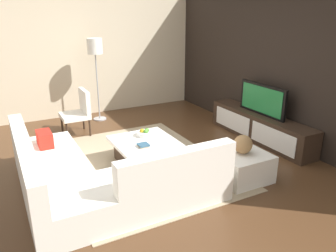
# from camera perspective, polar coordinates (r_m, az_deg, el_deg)

# --- Properties ---
(ground_plane) EXTENTS (14.00, 14.00, 0.00)m
(ground_plane) POSITION_cam_1_polar(r_m,az_deg,el_deg) (5.24, -4.58, -6.90)
(ground_plane) COLOR #4C301C
(feature_wall_back) EXTENTS (6.40, 0.12, 2.80)m
(feature_wall_back) POSITION_cam_1_polar(r_m,az_deg,el_deg) (6.33, 18.41, 10.12)
(feature_wall_back) COLOR black
(feature_wall_back) RESTS_ON ground
(side_wall_left) EXTENTS (0.12, 5.20, 2.80)m
(side_wall_left) POSITION_cam_1_polar(r_m,az_deg,el_deg) (7.85, -13.12, 12.21)
(side_wall_left) COLOR beige
(side_wall_left) RESTS_ON ground
(area_rug) EXTENTS (3.19, 2.40, 0.01)m
(area_rug) POSITION_cam_1_polar(r_m,az_deg,el_deg) (5.32, -5.01, -6.42)
(area_rug) COLOR tan
(area_rug) RESTS_ON ground
(media_console) EXTENTS (2.36, 0.44, 0.50)m
(media_console) POSITION_cam_1_polar(r_m,az_deg,el_deg) (6.39, 15.43, -0.18)
(media_console) COLOR #332319
(media_console) RESTS_ON ground
(television) EXTENTS (1.10, 0.06, 0.56)m
(television) POSITION_cam_1_polar(r_m,az_deg,el_deg) (6.24, 15.86, 4.40)
(television) COLOR black
(television) RESTS_ON media_console
(sectional_couch) EXTENTS (2.48, 2.36, 0.80)m
(sectional_couch) POSITION_cam_1_polar(r_m,az_deg,el_deg) (4.42, -12.51, -8.61)
(sectional_couch) COLOR white
(sectional_couch) RESTS_ON ground
(coffee_table) EXTENTS (0.95, 0.94, 0.38)m
(coffee_table) POSITION_cam_1_polar(r_m,az_deg,el_deg) (5.27, -4.07, -4.29)
(coffee_table) COLOR #332319
(coffee_table) RESTS_ON ground
(accent_chair_near) EXTENTS (0.55, 0.51, 0.87)m
(accent_chair_near) POSITION_cam_1_polar(r_m,az_deg,el_deg) (6.62, -14.99, 2.73)
(accent_chair_near) COLOR #332319
(accent_chair_near) RESTS_ON ground
(floor_lamp) EXTENTS (0.32, 0.32, 1.76)m
(floor_lamp) POSITION_cam_1_polar(r_m,az_deg,el_deg) (7.24, -12.40, 12.36)
(floor_lamp) COLOR #A5A5AA
(floor_lamp) RESTS_ON ground
(ottoman) EXTENTS (0.70, 0.70, 0.40)m
(ottoman) POSITION_cam_1_polar(r_m,az_deg,el_deg) (4.90, 12.44, -6.68)
(ottoman) COLOR white
(ottoman) RESTS_ON ground
(fruit_bowl) EXTENTS (0.28, 0.28, 0.12)m
(fruit_bowl) POSITION_cam_1_polar(r_m,az_deg,el_deg) (5.38, -3.95, -1.23)
(fruit_bowl) COLOR silver
(fruit_bowl) RESTS_ON coffee_table
(decorative_ball) EXTENTS (0.27, 0.27, 0.27)m
(decorative_ball) POSITION_cam_1_polar(r_m,az_deg,el_deg) (4.76, 12.73, -3.08)
(decorative_ball) COLOR #997247
(decorative_ball) RESTS_ON ottoman
(book_stack) EXTENTS (0.16, 0.16, 0.04)m
(book_stack) POSITION_cam_1_polar(r_m,az_deg,el_deg) (4.97, -4.28, -3.30)
(book_stack) COLOR #CCB78C
(book_stack) RESTS_ON coffee_table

